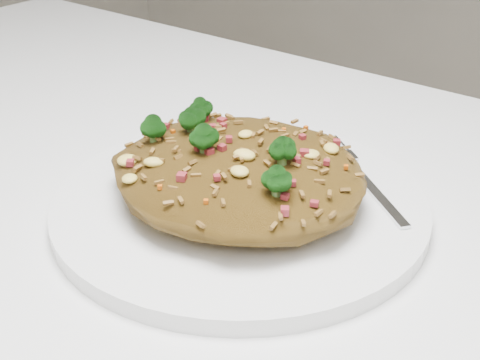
% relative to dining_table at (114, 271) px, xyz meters
% --- Properties ---
extents(dining_table, '(1.20, 0.80, 0.75)m').
position_rel_dining_table_xyz_m(dining_table, '(0.00, 0.00, 0.00)').
color(dining_table, white).
rests_on(dining_table, ground).
extents(plate, '(0.30, 0.30, 0.01)m').
position_rel_dining_table_xyz_m(plate, '(0.12, 0.04, 0.10)').
color(plate, white).
rests_on(plate, dining_table).
extents(fried_rice, '(0.21, 0.19, 0.07)m').
position_rel_dining_table_xyz_m(fried_rice, '(0.12, 0.04, 0.13)').
color(fried_rice, brown).
rests_on(fried_rice, plate).
extents(fork, '(0.14, 0.11, 0.00)m').
position_rel_dining_table_xyz_m(fork, '(0.19, 0.12, 0.11)').
color(fork, silver).
rests_on(fork, plate).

